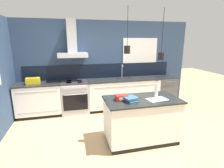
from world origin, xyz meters
The scene contains 12 objects.
ground_plane centered at (0.00, 0.00, 0.00)m, with size 16.00×16.00×0.00m, color tan.
wall_back centered at (-0.05, 2.00, 1.36)m, with size 5.60×2.32×2.60m.
counter_run_left centered at (-1.79, 1.69, 0.46)m, with size 1.17×0.64×0.91m.
counter_run_sink centered at (0.62, 1.69, 0.46)m, with size 2.16×0.64×1.32m.
oven_range centered at (-0.83, 1.69, 0.46)m, with size 0.76×0.66×0.91m.
dishwasher centered at (2.00, 1.69, 0.46)m, with size 0.60×0.65×0.91m.
kitchen_island centered at (0.43, -0.15, 0.46)m, with size 1.48×0.81×0.91m.
bottle_on_island centered at (0.72, -0.16, 1.06)m, with size 0.07×0.07×0.36m.
book_stack centered at (0.15, -0.24, 0.96)m, with size 0.29×0.32×0.09m.
red_supply_box centered at (0.01, -0.13, 0.96)m, with size 0.23×0.16×0.11m.
paper_pile centered at (0.70, -0.26, 0.91)m, with size 0.42×0.31×0.01m.
yellow_toolbox centered at (-1.90, 1.69, 0.99)m, with size 0.34×0.18×0.19m.
Camera 1 is at (-0.93, -3.19, 2.03)m, focal length 28.00 mm.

